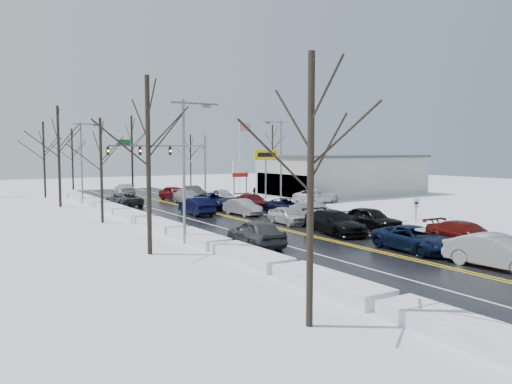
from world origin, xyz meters
TOP-DOWN VIEW (x-y plane):
  - ground at (0.00, 0.00)m, footprint 160.00×160.00m
  - road_surface at (0.00, 2.00)m, footprint 14.00×84.00m
  - snow_bank_left at (-7.60, 2.00)m, footprint 1.77×72.00m
  - snow_bank_right at (7.60, 2.00)m, footprint 1.77×72.00m
  - traffic_signal_mast at (3.45, 27.99)m, footprint 13.28×0.39m
  - tires_plus_sign at (10.50, 15.99)m, footprint 3.20×0.34m
  - used_vehicles_sign at (10.50, 22.00)m, footprint 2.20×0.22m
  - speed_limit_sign at (8.20, -8.00)m, footprint 0.55×0.09m
  - flagpole at (15.17, 30.00)m, footprint 1.87×1.20m
  - dealership_building at (23.98, 18.00)m, footprint 20.40×12.40m
  - streetlight_ne at (8.30, 10.00)m, footprint 3.20×0.25m
  - streetlight_sw at (-8.30, -4.00)m, footprint 3.20×0.25m
  - streetlight_nw at (-8.30, 24.00)m, footprint 3.20×0.25m
  - tree_left_a at (-11.00, -20.00)m, footprint 3.60×3.60m
  - tree_left_b at (-11.50, -6.00)m, footprint 4.00×4.00m
  - tree_left_c at (-10.50, 8.00)m, footprint 3.40×3.40m
  - tree_left_d at (-11.20, 22.00)m, footprint 4.20×4.20m
  - tree_left_e at (-10.80, 34.00)m, footprint 3.80×3.80m
  - tree_far_b at (-6.00, 41.00)m, footprint 3.60×3.60m
  - tree_far_c at (2.00, 39.00)m, footprint 4.40×4.40m
  - tree_far_d at (12.00, 40.50)m, footprint 3.40×3.40m
  - tree_far_e at (28.00, 41.00)m, footprint 4.20×4.20m
  - queued_car_1 at (1.94, -18.43)m, footprint 2.27×5.24m
  - queued_car_2 at (1.87, -13.35)m, footprint 2.72×5.40m
  - queued_car_3 at (1.94, -6.21)m, footprint 2.78×5.83m
  - queued_car_4 at (1.87, -0.58)m, footprint 1.82×4.17m
  - queued_car_5 at (1.70, 6.26)m, footprint 1.95×4.50m
  - queued_car_6 at (1.88, 12.25)m, footprint 2.74×5.77m
  - queued_car_7 at (1.64, 18.32)m, footprint 2.16×5.18m
  - queued_car_8 at (1.61, 22.15)m, footprint 2.58×5.16m
  - queued_car_11 at (5.37, -14.26)m, footprint 2.45×5.44m
  - queued_car_12 at (5.34, -6.22)m, footprint 2.55×5.16m
  - queued_car_13 at (5.12, 0.23)m, footprint 1.93×4.71m
  - queued_car_14 at (5.35, 4.36)m, footprint 3.11×5.62m
  - queued_car_15 at (5.12, 10.12)m, footprint 2.35×5.19m
  - queued_car_16 at (5.09, 16.58)m, footprint 2.48×4.89m
  - queued_car_17 at (5.11, 24.47)m, footprint 1.80×4.55m
  - oncoming_car_0 at (-1.85, 8.56)m, footprint 1.81×4.94m
  - oncoming_car_1 at (-5.40, 18.97)m, footprint 2.99×5.51m
  - oncoming_car_2 at (-1.69, 31.12)m, footprint 2.77×5.70m
  - oncoming_car_3 at (-5.25, -7.27)m, footprint 2.41×5.16m
  - parked_car_0 at (14.05, 10.88)m, footprint 6.03×3.38m
  - parked_car_1 at (16.83, 14.72)m, footprint 2.31×5.64m
  - parked_car_2 at (15.09, 22.52)m, footprint 2.38×5.15m

SIDE VIEW (x-z plane):
  - ground at x=0.00m, z-range 0.00..0.00m
  - snow_bank_left at x=-7.60m, z-range -0.29..0.29m
  - snow_bank_right at x=7.60m, z-range -0.29..0.29m
  - queued_car_1 at x=1.94m, z-range -0.84..0.84m
  - queued_car_2 at x=1.87m, z-range -0.73..0.73m
  - queued_car_3 at x=1.94m, z-range -0.82..0.82m
  - queued_car_4 at x=1.87m, z-range -0.70..0.70m
  - queued_car_5 at x=1.70m, z-range -0.72..0.72m
  - queued_car_6 at x=1.88m, z-range -0.80..0.80m
  - queued_car_7 at x=1.64m, z-range -0.75..0.75m
  - queued_car_8 at x=1.61m, z-range -0.84..0.84m
  - queued_car_11 at x=5.37m, z-range -0.77..0.77m
  - queued_car_12 at x=5.34m, z-range -0.85..0.85m
  - queued_car_13 at x=5.12m, z-range -0.76..0.76m
  - queued_car_14 at x=5.35m, z-range -0.74..0.74m
  - queued_car_15 at x=5.12m, z-range -0.74..0.74m
  - queued_car_16 at x=5.09m, z-range -0.80..0.80m
  - queued_car_17 at x=5.11m, z-range -0.74..0.74m
  - oncoming_car_0 at x=-1.85m, z-range -0.81..0.81m
  - oncoming_car_1 at x=-5.40m, z-range -0.73..0.73m
  - oncoming_car_2 at x=-1.69m, z-range -0.80..0.80m
  - oncoming_car_3 at x=-5.25m, z-range -0.85..0.85m
  - parked_car_0 at x=14.05m, z-range -0.80..0.80m
  - parked_car_1 at x=16.83m, z-range -0.82..0.82m
  - parked_car_2 at x=15.09m, z-range -0.85..0.85m
  - road_surface at x=0.00m, z-range 0.00..0.01m
  - speed_limit_sign at x=8.20m, z-range 0.46..2.81m
  - dealership_building at x=23.98m, z-range 0.01..5.31m
  - used_vehicles_sign at x=10.50m, z-range 0.99..5.64m
  - tires_plus_sign at x=10.50m, z-range 1.99..7.99m
  - streetlight_ne at x=8.30m, z-range 0.81..9.81m
  - streetlight_sw at x=-8.30m, z-range 0.81..9.81m
  - streetlight_nw at x=-8.30m, z-range 0.81..9.81m
  - traffic_signal_mast at x=3.45m, z-range 1.48..9.48m
  - flagpole at x=15.17m, z-range 0.93..10.93m
  - tree_left_c at x=-10.50m, z-range 1.69..10.19m
  - tree_far_d at x=12.00m, z-range 1.69..10.19m
  - tree_left_a at x=-11.00m, z-range 1.79..10.79m
  - tree_far_b at x=-6.00m, z-range 1.79..10.79m
  - tree_left_e at x=-10.80m, z-range 1.89..11.39m
  - tree_left_b at x=-11.50m, z-range 1.99..11.99m
  - tree_left_d at x=-11.20m, z-range 2.08..12.58m
  - tree_far_e at x=28.00m, z-range 2.08..12.58m
  - tree_far_c at x=2.00m, z-range 2.18..13.18m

